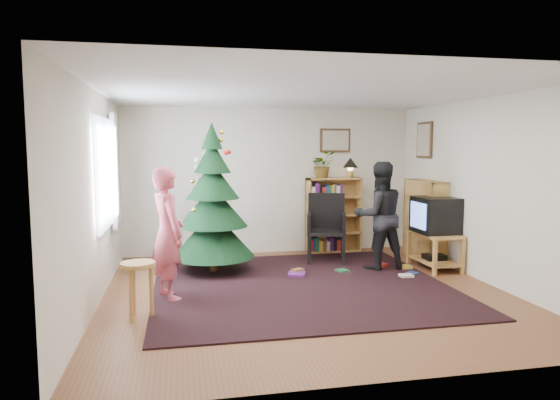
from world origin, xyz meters
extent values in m
plane|color=brown|center=(0.00, 0.00, 0.00)|extent=(5.00, 5.00, 0.00)
plane|color=white|center=(0.00, 0.00, 2.50)|extent=(5.00, 5.00, 0.00)
cube|color=silver|center=(0.00, 2.50, 1.25)|extent=(5.00, 0.02, 2.50)
cube|color=silver|center=(0.00, -2.50, 1.25)|extent=(5.00, 0.02, 2.50)
cube|color=silver|center=(-2.50, 0.00, 1.25)|extent=(0.02, 5.00, 2.50)
cube|color=silver|center=(2.50, 0.00, 1.25)|extent=(0.02, 5.00, 2.50)
cube|color=black|center=(0.00, 0.30, 0.01)|extent=(3.80, 3.60, 0.02)
cube|color=silver|center=(-2.47, 0.60, 1.50)|extent=(0.04, 1.20, 1.40)
cube|color=silver|center=(-2.43, 1.30, 1.50)|extent=(0.06, 0.35, 1.60)
cube|color=#4C3319|center=(1.15, 2.48, 1.95)|extent=(0.55, 0.03, 0.42)
cube|color=beige|center=(1.15, 2.48, 1.95)|extent=(0.47, 0.01, 0.34)
cube|color=#4C3319|center=(2.48, 1.75, 1.95)|extent=(0.03, 0.50, 0.60)
cube|color=beige|center=(2.48, 1.75, 1.95)|extent=(0.01, 0.42, 0.52)
cylinder|color=#3F2816|center=(-1.08, 1.27, 0.12)|extent=(0.12, 0.12, 0.23)
cone|color=black|center=(-1.08, 1.27, 0.57)|extent=(1.21, 1.21, 0.68)
cone|color=black|center=(-1.08, 1.27, 0.98)|extent=(1.01, 1.01, 0.60)
cone|color=black|center=(-1.08, 1.27, 1.36)|extent=(0.78, 0.78, 0.54)
cone|color=black|center=(-1.08, 1.27, 1.69)|extent=(0.55, 0.55, 0.47)
cone|color=black|center=(-1.08, 1.27, 2.00)|extent=(0.31, 0.31, 0.39)
cube|color=#BB9042|center=(1.09, 2.34, 0.65)|extent=(0.95, 0.30, 1.30)
cube|color=#BB9042|center=(1.09, 2.34, 1.29)|extent=(0.95, 0.30, 0.03)
cube|color=#BB9042|center=(2.34, 1.40, 0.65)|extent=(0.30, 0.95, 1.30)
cube|color=#BB9042|center=(2.34, 1.40, 1.29)|extent=(0.30, 0.95, 0.03)
cube|color=#BB9042|center=(2.22, 0.84, 0.53)|extent=(0.50, 0.89, 0.04)
cube|color=#BB9042|center=(2.00, 0.42, 0.26)|extent=(0.05, 0.05, 0.51)
cube|color=#BB9042|center=(2.44, 0.42, 0.26)|extent=(0.05, 0.05, 0.51)
cube|color=#BB9042|center=(2.00, 1.25, 0.26)|extent=(0.05, 0.05, 0.51)
cube|color=#BB9042|center=(2.44, 1.25, 0.26)|extent=(0.05, 0.05, 0.51)
cube|color=#BB9042|center=(2.22, 0.84, 0.12)|extent=(0.46, 0.85, 0.03)
cube|color=black|center=(2.22, 0.84, 0.17)|extent=(0.30, 0.25, 0.08)
cube|color=black|center=(2.22, 0.84, 0.82)|extent=(0.56, 0.61, 0.54)
cube|color=#5178DE|center=(1.94, 0.84, 0.82)|extent=(0.01, 0.48, 0.39)
cube|color=black|center=(0.73, 1.57, 0.49)|extent=(0.74, 0.74, 0.05)
cube|color=black|center=(0.73, 1.85, 0.79)|extent=(0.58, 0.21, 0.59)
cube|color=black|center=(0.47, 1.31, 0.24)|extent=(0.06, 0.06, 0.49)
cube|color=black|center=(1.00, 1.31, 0.24)|extent=(0.06, 0.06, 0.49)
cube|color=black|center=(0.47, 1.84, 0.24)|extent=(0.06, 0.06, 0.49)
cube|color=black|center=(1.00, 1.84, 0.24)|extent=(0.06, 0.06, 0.49)
cylinder|color=#BB9042|center=(-2.00, -0.60, 0.59)|extent=(0.37, 0.37, 0.04)
cylinder|color=#BB9042|center=(-1.86, -0.60, 0.29)|extent=(0.05, 0.05, 0.57)
cylinder|color=#BB9042|center=(-2.06, -0.49, 0.29)|extent=(0.05, 0.05, 0.57)
cylinder|color=#BB9042|center=(-2.06, -0.72, 0.29)|extent=(0.05, 0.05, 0.57)
imported|color=#CE5265|center=(-1.70, 0.07, 0.80)|extent=(0.58, 0.69, 1.60)
imported|color=black|center=(1.37, 0.97, 0.81)|extent=(0.79, 0.62, 1.62)
imported|color=gray|center=(0.89, 2.34, 1.53)|extent=(0.43, 0.37, 0.46)
cylinder|color=#A57F33|center=(1.39, 2.34, 1.36)|extent=(0.11, 0.11, 0.11)
sphere|color=#FFD88C|center=(1.39, 2.34, 1.48)|extent=(0.11, 0.11, 0.11)
cone|color=black|center=(1.39, 2.34, 1.57)|extent=(0.27, 0.27, 0.18)
cube|color=#A51E19|center=(1.46, 1.01, 0.04)|extent=(0.20, 0.20, 0.08)
cube|color=navy|center=(1.71, 0.53, 0.04)|extent=(0.20, 0.20, 0.08)
cube|color=#1E592D|center=(0.76, 0.86, 0.04)|extent=(0.20, 0.20, 0.08)
cube|color=gold|center=(1.77, 0.88, 0.04)|extent=(0.20, 0.20, 0.08)
cube|color=brown|center=(0.10, 0.88, 0.04)|extent=(0.20, 0.20, 0.08)
cube|color=beige|center=(1.55, 0.39, 0.04)|extent=(0.20, 0.20, 0.08)
cube|color=#4C1959|center=(0.06, 0.76, 0.04)|extent=(0.20, 0.20, 0.08)
camera|label=1|loc=(-1.53, -5.98, 1.82)|focal=32.00mm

